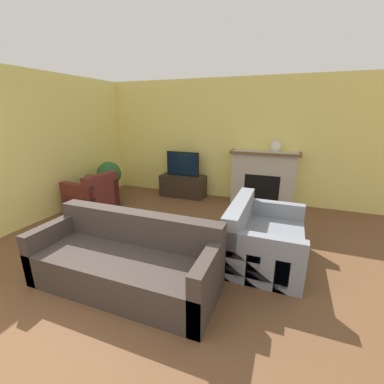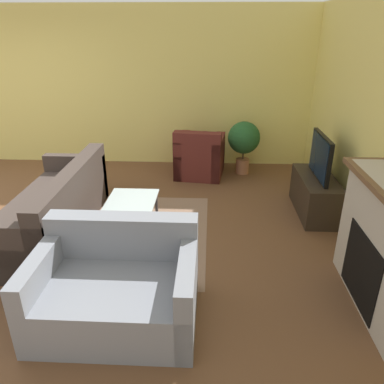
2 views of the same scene
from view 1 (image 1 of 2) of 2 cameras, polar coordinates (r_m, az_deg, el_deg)
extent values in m
plane|color=brown|center=(2.90, -35.84, -29.96)|extent=(20.00, 20.00, 0.00)
cube|color=#EADB72|center=(6.20, 3.01, 11.51)|extent=(7.82, 0.06, 2.70)
cube|color=#EADB72|center=(5.53, -31.46, 8.29)|extent=(0.06, 7.95, 2.70)
cube|color=#896B56|center=(4.09, -5.84, -11.69)|extent=(2.15, 1.80, 0.00)
cube|color=#B2A899|center=(5.84, 15.50, 2.94)|extent=(1.33, 0.38, 1.18)
cube|color=black|center=(5.71, 15.12, 0.36)|extent=(0.73, 0.01, 0.66)
cube|color=brown|center=(5.70, 15.93, 8.38)|extent=(1.45, 0.44, 0.05)
cube|color=#2D2319|center=(6.25, -2.00, 1.38)|extent=(1.08, 0.45, 0.52)
cube|color=black|center=(6.12, -2.05, 6.28)|extent=(0.80, 0.05, 0.57)
cube|color=black|center=(6.10, -2.15, 6.23)|extent=(0.76, 0.01, 0.53)
cube|color=#3D332D|center=(3.24, -14.75, -16.49)|extent=(2.19, 0.87, 0.42)
cube|color=#3D332D|center=(3.28, -11.92, -7.63)|extent=(2.19, 0.20, 0.40)
cube|color=#3D332D|center=(3.82, -27.77, -10.49)|extent=(0.14, 0.87, 0.66)
cube|color=#3D332D|center=(2.78, 3.62, -19.24)|extent=(0.14, 0.87, 0.66)
cube|color=gray|center=(3.77, 15.99, -11.44)|extent=(0.97, 1.35, 0.42)
cube|color=gray|center=(3.64, 10.51, -4.98)|extent=(0.20, 1.35, 0.40)
cube|color=gray|center=(3.19, 15.05, -14.60)|extent=(0.97, 0.14, 0.66)
cube|color=gray|center=(4.27, 16.94, -6.24)|extent=(0.97, 0.14, 0.66)
cube|color=#5B231E|center=(5.70, -21.38, -1.98)|extent=(0.92, 0.86, 0.42)
cube|color=#5B231E|center=(5.36, -19.65, 1.60)|extent=(0.29, 0.78, 0.40)
cube|color=#5B231E|center=(5.86, -19.24, 0.00)|extent=(0.84, 0.24, 0.66)
cube|color=#5B231E|center=(5.48, -23.94, -1.72)|extent=(0.84, 0.24, 0.66)
cylinder|color=#333338|center=(3.99, -13.49, -9.87)|extent=(0.04, 0.04, 0.38)
cylinder|color=#333338|center=(3.61, -1.75, -12.43)|extent=(0.04, 0.04, 0.38)
cylinder|color=#333338|center=(4.38, -9.69, -7.07)|extent=(0.04, 0.04, 0.38)
cylinder|color=#333338|center=(4.04, 1.12, -9.01)|extent=(0.04, 0.04, 0.38)
cube|color=silver|center=(3.89, -6.23, -6.88)|extent=(0.95, 0.60, 0.02)
cylinder|color=#AD704C|center=(6.31, -17.52, -0.54)|extent=(0.23, 0.23, 0.26)
cylinder|color=#4C3823|center=(6.25, -17.70, 1.28)|extent=(0.03, 0.03, 0.16)
sphere|color=#235628|center=(6.18, -17.95, 3.92)|extent=(0.54, 0.54, 0.54)
cube|color=beige|center=(5.71, 18.04, 8.62)|extent=(0.15, 0.07, 0.03)
cylinder|color=beige|center=(5.69, 18.16, 9.85)|extent=(0.22, 0.07, 0.22)
cylinder|color=white|center=(5.65, 18.14, 9.81)|extent=(0.18, 0.00, 0.18)
camera|label=2|loc=(4.72, 53.01, 15.27)|focal=35.00mm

